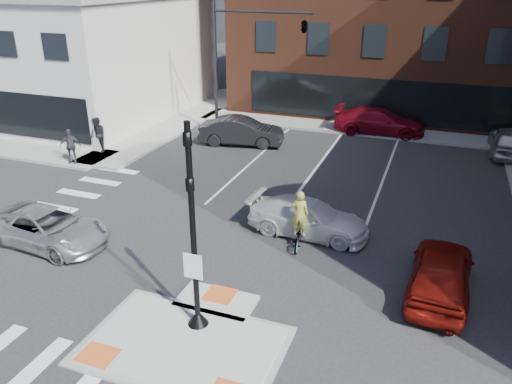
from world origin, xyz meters
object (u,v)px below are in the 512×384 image
at_px(bg_car_dark, 242,131).
at_px(white_pickup, 308,218).
at_px(red_sedan, 441,272).
at_px(pedestrian_a, 98,135).
at_px(bg_car_silver, 509,141).
at_px(pedestrian_b, 70,146).
at_px(cyclist, 299,228).
at_px(bg_car_red, 379,122).
at_px(silver_suv, 47,227).

bearing_deg(bg_car_dark, white_pickup, -155.73).
relative_size(red_sedan, pedestrian_a, 2.31).
xyz_separation_m(bg_car_silver, pedestrian_b, (-21.76, -10.00, 0.26)).
height_order(bg_car_dark, cyclist, cyclist).
bearing_deg(bg_car_red, silver_suv, 151.12).
bearing_deg(white_pickup, cyclist, 178.96).
bearing_deg(bg_car_red, bg_car_dark, 122.66).
relative_size(silver_suv, white_pickup, 1.04).
height_order(red_sedan, pedestrian_a, pedestrian_a).
bearing_deg(cyclist, bg_car_silver, -126.64).
bearing_deg(silver_suv, cyclist, -66.10).
height_order(red_sedan, white_pickup, red_sedan).
distance_m(bg_car_silver, pedestrian_a, 22.94).
bearing_deg(cyclist, white_pickup, -100.24).
distance_m(bg_car_dark, pedestrian_b, 9.59).
relative_size(white_pickup, bg_car_red, 0.84).
distance_m(red_sedan, bg_car_dark, 16.61).
relative_size(red_sedan, cyclist, 2.06).
bearing_deg(pedestrian_b, red_sedan, -44.45).
relative_size(silver_suv, cyclist, 2.21).
height_order(bg_car_dark, pedestrian_a, pedestrian_a).
relative_size(silver_suv, pedestrian_a, 2.48).
xyz_separation_m(cyclist, pedestrian_b, (-13.65, 4.06, 0.32)).
distance_m(cyclist, pedestrian_a, 14.71).
distance_m(pedestrian_a, pedestrian_b, 2.02).
distance_m(bg_car_red, pedestrian_a, 17.05).
distance_m(silver_suv, bg_car_silver, 24.15).
distance_m(silver_suv, red_sedan, 13.95).
relative_size(red_sedan, pedestrian_b, 2.48).
relative_size(bg_car_dark, pedestrian_a, 2.49).
height_order(cyclist, pedestrian_a, cyclist).
relative_size(bg_car_silver, bg_car_red, 0.84).
height_order(bg_car_silver, pedestrian_b, pedestrian_b).
bearing_deg(bg_car_dark, silver_suv, 159.88).
distance_m(red_sedan, cyclist, 5.19).
height_order(white_pickup, cyclist, cyclist).
height_order(silver_suv, cyclist, cyclist).
relative_size(bg_car_red, pedestrian_b, 3.05).
relative_size(silver_suv, bg_car_silver, 1.04).
height_order(silver_suv, pedestrian_b, pedestrian_b).
bearing_deg(bg_car_dark, red_sedan, -146.57).
xyz_separation_m(silver_suv, red_sedan, (13.83, 1.78, 0.10)).
xyz_separation_m(bg_car_dark, bg_car_red, (7.34, 5.03, 0.00)).
bearing_deg(cyclist, silver_suv, 12.98).
xyz_separation_m(pedestrian_a, pedestrian_b, (-0.26, -2.00, -0.07)).
height_order(red_sedan, bg_car_dark, bg_car_dark).
distance_m(bg_car_red, pedestrian_b, 18.44).
height_order(bg_car_silver, cyclist, cyclist).
distance_m(white_pickup, pedestrian_a, 14.37).
bearing_deg(pedestrian_b, white_pickup, -40.56).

